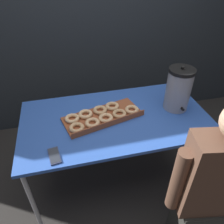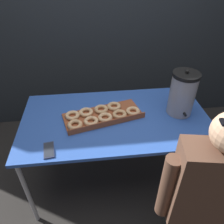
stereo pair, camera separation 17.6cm
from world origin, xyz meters
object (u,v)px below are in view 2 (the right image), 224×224
object	(u,v)px
coffee_urn	(182,93)
cell_phone	(49,150)
donut_box	(102,115)
person_seated	(203,201)

from	to	relation	value
coffee_urn	cell_phone	bearing A→B (deg)	-162.46
coffee_urn	cell_phone	size ratio (longest dim) A/B	2.44
donut_box	coffee_urn	size ratio (longest dim) A/B	1.74
donut_box	coffee_urn	distance (m)	0.68
coffee_urn	person_seated	bearing A→B (deg)	-96.60
coffee_urn	donut_box	bearing A→B (deg)	-179.92
donut_box	person_seated	distance (m)	0.94
donut_box	cell_phone	bearing A→B (deg)	-153.77
donut_box	cell_phone	distance (m)	0.51
coffee_urn	cell_phone	distance (m)	1.11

